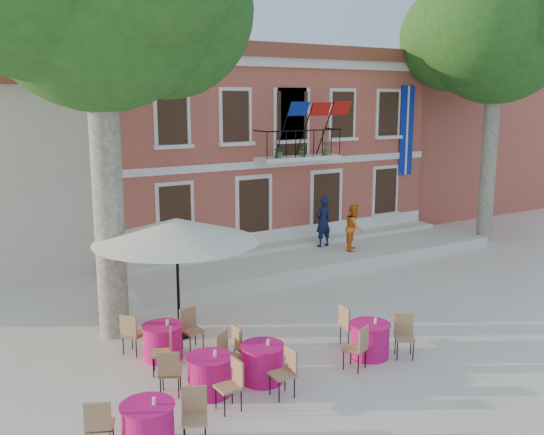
% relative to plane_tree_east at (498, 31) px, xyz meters
% --- Properties ---
extents(ground, '(90.00, 90.00, 0.00)m').
position_rel_plane_tree_east_xyz_m(ground, '(-9.53, -3.33, -8.10)').
color(ground, beige).
rests_on(ground, ground).
extents(main_building, '(13.50, 9.59, 7.50)m').
position_rel_plane_tree_east_xyz_m(main_building, '(-7.53, 6.65, -4.31)').
color(main_building, '#B85342').
rests_on(main_building, ground).
extents(neighbor_east, '(9.40, 9.40, 6.40)m').
position_rel_plane_tree_east_xyz_m(neighbor_east, '(4.47, 7.67, -4.88)').
color(neighbor_east, '#B85342').
rests_on(neighbor_east, ground).
extents(terrace, '(14.00, 3.40, 0.30)m').
position_rel_plane_tree_east_xyz_m(terrace, '(-7.53, 1.07, -7.95)').
color(terrace, silver).
rests_on(terrace, ground).
extents(plane_tree_east, '(5.57, 5.57, 10.95)m').
position_rel_plane_tree_east_xyz_m(plane_tree_east, '(0.00, 0.00, 0.00)').
color(plane_tree_east, '#A59E84').
rests_on(plane_tree_east, ground).
extents(patio_umbrella, '(3.87, 3.87, 2.88)m').
position_rel_plane_tree_east_xyz_m(patio_umbrella, '(-14.39, -2.87, -5.51)').
color(patio_umbrella, black).
rests_on(patio_umbrella, ground).
extents(pedestrian_navy, '(0.72, 0.52, 1.85)m').
position_rel_plane_tree_east_xyz_m(pedestrian_navy, '(-6.86, 1.56, -6.87)').
color(pedestrian_navy, '#0F1633').
rests_on(pedestrian_navy, terrace).
extents(pedestrian_orange, '(1.01, 1.00, 1.65)m').
position_rel_plane_tree_east_xyz_m(pedestrian_orange, '(-6.26, 0.54, -6.97)').
color(pedestrian_orange, orange).
rests_on(pedestrian_orange, terrace).
extents(cafe_table_0, '(1.92, 1.18, 0.95)m').
position_rel_plane_tree_east_xyz_m(cafe_table_0, '(-16.72, -7.06, -7.68)').
color(cafe_table_0, '#C11248').
rests_on(cafe_table_0, ground).
extents(cafe_table_1, '(0.90, 1.93, 0.95)m').
position_rel_plane_tree_east_xyz_m(cafe_table_1, '(-13.92, -5.98, -7.68)').
color(cafe_table_1, '#C11248').
rests_on(cafe_table_1, ground).
extents(cafe_table_2, '(1.87, 1.64, 0.95)m').
position_rel_plane_tree_east_xyz_m(cafe_table_2, '(-15.06, -5.90, -7.67)').
color(cafe_table_2, '#C11248').
rests_on(cafe_table_2, ground).
extents(cafe_table_3, '(1.72, 1.86, 0.95)m').
position_rel_plane_tree_east_xyz_m(cafe_table_3, '(-15.22, -3.91, -7.67)').
color(cafe_table_3, '#C11248').
rests_on(cafe_table_3, ground).
extents(cafe_table_4, '(1.86, 1.70, 0.95)m').
position_rel_plane_tree_east_xyz_m(cafe_table_4, '(-11.30, -6.21, -7.67)').
color(cafe_table_4, '#C11248').
rests_on(cafe_table_4, ground).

